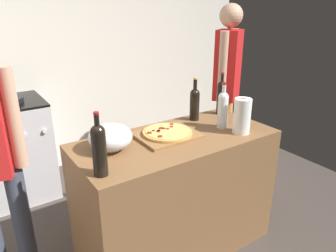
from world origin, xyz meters
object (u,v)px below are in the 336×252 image
(wine_bottle_amber, at_px, (221,96))
(wine_bottle_green, at_px, (99,148))
(mixing_bowl, at_px, (110,137))
(wine_bottle_clear, at_px, (223,108))
(pizza, at_px, (167,132))
(wine_bottle_dark, at_px, (195,102))
(person_in_red, at_px, (227,84))
(paper_towel_roll, at_px, (242,116))
(stove, at_px, (13,150))

(wine_bottle_amber, bearing_deg, wine_bottle_green, -161.98)
(mixing_bowl, height_order, wine_bottle_clear, wine_bottle_clear)
(pizza, height_order, wine_bottle_dark, wine_bottle_dark)
(wine_bottle_amber, xyz_separation_m, person_in_red, (0.40, 0.35, -0.03))
(wine_bottle_clear, height_order, person_in_red, person_in_red)
(pizza, bearing_deg, wine_bottle_dark, 24.40)
(wine_bottle_amber, height_order, wine_bottle_clear, wine_bottle_amber)
(wine_bottle_green, bearing_deg, paper_towel_roll, 0.27)
(mixing_bowl, relative_size, wine_bottle_dark, 0.81)
(wine_bottle_green, bearing_deg, person_in_red, 25.00)
(person_in_red, bearing_deg, wine_bottle_amber, -138.43)
(wine_bottle_clear, height_order, wine_bottle_dark, same)
(pizza, distance_m, paper_towel_roll, 0.52)
(paper_towel_roll, relative_size, person_in_red, 0.14)
(wine_bottle_green, bearing_deg, wine_bottle_clear, 8.74)
(wine_bottle_clear, xyz_separation_m, wine_bottle_green, (-0.98, -0.15, 0.01))
(paper_towel_roll, bearing_deg, stove, 128.67)
(mixing_bowl, height_order, wine_bottle_dark, wine_bottle_dark)
(pizza, xyz_separation_m, wine_bottle_green, (-0.56, -0.23, 0.12))
(paper_towel_roll, distance_m, wine_bottle_dark, 0.40)
(pizza, xyz_separation_m, wine_bottle_clear, (0.42, -0.08, 0.11))
(wine_bottle_clear, distance_m, wine_bottle_dark, 0.25)
(pizza, height_order, wine_bottle_clear, wine_bottle_clear)
(wine_bottle_amber, relative_size, wine_bottle_dark, 1.03)
(pizza, relative_size, wine_bottle_amber, 0.98)
(mixing_bowl, bearing_deg, stove, 106.85)
(wine_bottle_amber, relative_size, person_in_red, 0.20)
(wine_bottle_dark, xyz_separation_m, wine_bottle_green, (-0.92, -0.39, 0.02))
(pizza, distance_m, wine_bottle_dark, 0.40)
(wine_bottle_clear, xyz_separation_m, person_in_red, (0.60, 0.58, -0.03))
(wine_bottle_amber, distance_m, person_in_red, 0.53)
(wine_bottle_dark, distance_m, stove, 1.73)
(mixing_bowl, distance_m, stove, 1.46)
(pizza, height_order, wine_bottle_green, wine_bottle_green)
(stove, bearing_deg, wine_bottle_green, -81.69)
(wine_bottle_green, distance_m, stove, 1.68)
(wine_bottle_dark, distance_m, wine_bottle_green, 1.00)
(wine_bottle_amber, bearing_deg, mixing_bowl, -172.42)
(wine_bottle_amber, height_order, wine_bottle_green, wine_bottle_green)
(paper_towel_roll, height_order, stove, paper_towel_roll)
(wine_bottle_clear, bearing_deg, person_in_red, 44.42)
(pizza, relative_size, wine_bottle_green, 0.96)
(mixing_bowl, height_order, person_in_red, person_in_red)
(pizza, distance_m, mixing_bowl, 0.40)
(mixing_bowl, relative_size, paper_towel_roll, 1.08)
(person_in_red, bearing_deg, paper_towel_roll, -127.30)
(paper_towel_roll, height_order, person_in_red, person_in_red)
(mixing_bowl, distance_m, wine_bottle_amber, 1.02)
(pizza, bearing_deg, mixing_bowl, 176.93)
(pizza, xyz_separation_m, person_in_red, (1.01, 0.51, 0.09))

